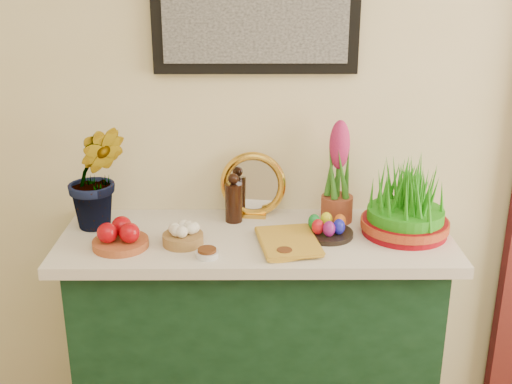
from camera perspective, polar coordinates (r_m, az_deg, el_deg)
sideboard at (r=2.54m, az=-0.01°, el=-13.42°), size 1.30×0.45×0.85m
tablecloth at (r=2.32m, az=-0.01°, el=-4.22°), size 1.40×0.55×0.04m
hyacinth_green at (r=2.36m, az=-14.10°, el=2.75°), size 0.29×0.26×0.51m
apple_bowl at (r=2.25m, az=-11.99°, el=-3.85°), size 0.21×0.21×0.10m
garlic_basket at (r=2.24m, az=-6.52°, el=-3.86°), size 0.18×0.18×0.08m
vinegar_cruet at (r=2.40m, az=-2.00°, el=-0.74°), size 0.06×0.06×0.19m
mirror at (r=2.44m, az=-0.27°, el=0.58°), size 0.26×0.09×0.25m
book at (r=2.20m, az=0.38°, el=-4.57°), size 0.21×0.28×0.04m
spice_dish_left at (r=2.14m, az=-4.37°, el=-5.44°), size 0.08×0.08×0.03m
spice_dish_right at (r=2.14m, az=2.54°, el=-5.48°), size 0.06×0.06×0.03m
egg_plate at (r=2.30m, az=6.37°, el=-3.26°), size 0.22×0.22×0.08m
hyacinth_pink at (r=2.39m, az=7.31°, el=1.36°), size 0.12×0.12×0.39m
wheatgrass_sabzeh at (r=2.34m, az=13.21°, el=-1.07°), size 0.31×0.31×0.26m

